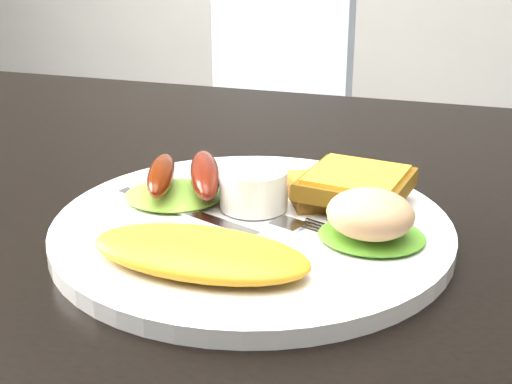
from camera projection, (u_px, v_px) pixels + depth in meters
name	position (u px, v px, depth m)	size (l,w,h in m)	color
dining_table	(353.00, 250.00, 0.55)	(1.20, 0.80, 0.04)	black
dining_chair	(259.00, 156.00, 1.62)	(0.37, 0.37, 0.04)	tan
person	(149.00, 143.00, 1.09)	(0.46, 0.31, 1.28)	#2C4F82
plate	(252.00, 229.00, 0.53)	(0.30, 0.30, 0.01)	white
lettuce_left	(174.00, 195.00, 0.57)	(0.08, 0.07, 0.01)	#57A31E
lettuce_right	(372.00, 236.00, 0.50)	(0.08, 0.07, 0.01)	#5A9222
omelette	(200.00, 253.00, 0.46)	(0.15, 0.07, 0.02)	yellow
sausage_a	(161.00, 175.00, 0.56)	(0.02, 0.08, 0.02)	#5E1305
sausage_b	(205.00, 174.00, 0.56)	(0.02, 0.10, 0.02)	#6A1503
ramekin	(254.00, 188.00, 0.54)	(0.05, 0.05, 0.03)	white
toast_a	(330.00, 190.00, 0.57)	(0.07, 0.07, 0.01)	olive
toast_b	(356.00, 184.00, 0.54)	(0.08, 0.08, 0.01)	#7D6413
potato_salad	(370.00, 214.00, 0.48)	(0.06, 0.06, 0.03)	beige
fork	(184.00, 212.00, 0.54)	(0.14, 0.01, 0.00)	#ADAFB7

